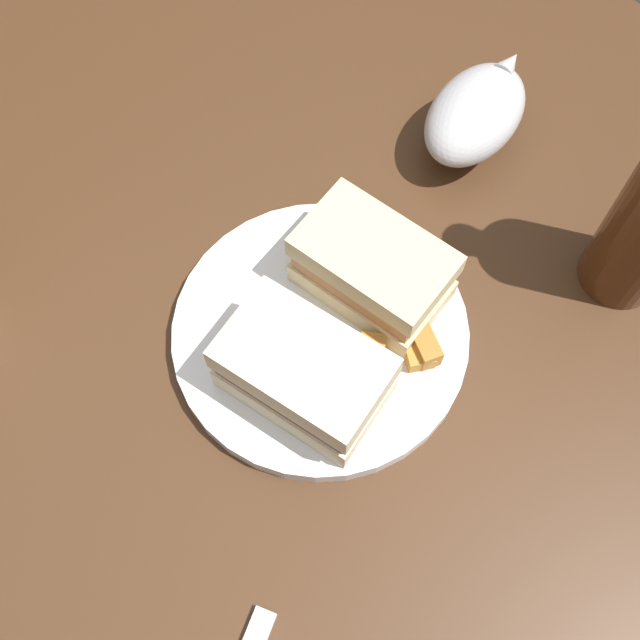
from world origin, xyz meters
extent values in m
plane|color=black|center=(0.00, 0.00, 0.00)|extent=(6.00, 6.00, 0.00)
cube|color=#422816|center=(0.00, 0.00, 0.37)|extent=(1.01, 0.99, 0.74)
cylinder|color=white|center=(0.00, 0.00, 0.75)|extent=(0.24, 0.24, 0.02)
cube|color=beige|center=(0.03, -0.04, 0.77)|extent=(0.14, 0.10, 0.03)
cube|color=brown|center=(0.03, -0.04, 0.79)|extent=(0.13, 0.09, 0.01)
cube|color=beige|center=(0.03, -0.04, 0.81)|extent=(0.14, 0.10, 0.03)
cube|color=beige|center=(0.00, 0.06, 0.77)|extent=(0.13, 0.09, 0.02)
cube|color=#B27A4C|center=(0.00, 0.06, 0.79)|extent=(0.12, 0.09, 0.02)
cube|color=beige|center=(0.00, 0.06, 0.81)|extent=(0.13, 0.09, 0.02)
cube|color=#B77F33|center=(0.06, 0.05, 0.76)|extent=(0.06, 0.05, 0.01)
cube|color=#AD702D|center=(0.06, -0.02, 0.77)|extent=(0.04, 0.05, 0.02)
cube|color=#B77F33|center=(0.05, 0.01, 0.77)|extent=(0.04, 0.05, 0.02)
cube|color=#AD702D|center=(0.07, 0.05, 0.77)|extent=(0.04, 0.03, 0.02)
cylinder|color=#B7B7BC|center=(-0.05, 0.23, 0.75)|extent=(0.04, 0.04, 0.02)
ellipsoid|color=#B7B7BC|center=(-0.05, 0.23, 0.78)|extent=(0.10, 0.13, 0.05)
ellipsoid|color=#381E0F|center=(-0.05, 0.23, 0.79)|extent=(0.08, 0.11, 0.02)
cone|color=#B7B7BC|center=(-0.06, 0.29, 0.79)|extent=(0.03, 0.03, 0.02)
camera|label=1|loc=(0.19, -0.18, 1.34)|focal=44.16mm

